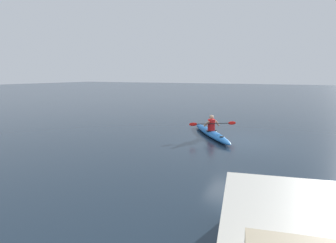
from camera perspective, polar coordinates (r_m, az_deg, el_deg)
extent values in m
plane|color=#1E2D3D|center=(13.21, 13.74, -3.87)|extent=(160.00, 160.00, 0.00)
ellipsoid|color=#1959A5|center=(14.08, 8.65, -2.29)|extent=(3.34, 4.26, 0.28)
torus|color=black|center=(13.98, 8.77, -1.88)|extent=(0.74, 0.74, 0.04)
cylinder|color=black|center=(12.72, 10.78, -3.03)|extent=(0.18, 0.18, 0.02)
cylinder|color=red|center=(13.97, 8.75, -0.67)|extent=(0.36, 0.36, 0.55)
sphere|color=tan|center=(13.91, 8.79, 0.89)|extent=(0.21, 0.21, 0.21)
cylinder|color=black|center=(13.77, 9.02, -0.43)|extent=(1.59, 1.18, 0.03)
ellipsoid|color=red|center=(14.12, 12.77, -0.30)|extent=(0.35, 0.27, 0.17)
ellipsoid|color=red|center=(13.48, 5.10, -0.56)|extent=(0.35, 0.27, 0.17)
cylinder|color=tan|center=(13.97, 9.94, -0.39)|extent=(0.21, 0.30, 0.34)
cylinder|color=tan|center=(13.79, 7.77, -0.46)|extent=(0.32, 0.15, 0.34)
cone|color=silver|center=(6.63, 23.16, -13.35)|extent=(1.11, 1.07, 0.95)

